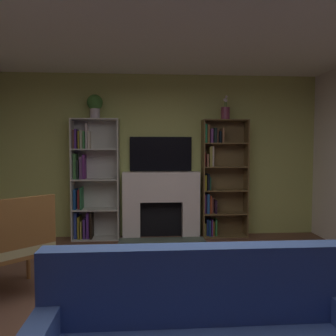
# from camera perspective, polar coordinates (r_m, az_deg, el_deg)

# --- Properties ---
(ground_plane) EXTENTS (7.03, 7.03, 0.00)m
(ground_plane) POSITION_cam_1_polar(r_m,az_deg,el_deg) (3.07, 1.70, -25.32)
(ground_plane) COLOR brown
(wall_back_accent) EXTENTS (5.44, 0.06, 2.71)m
(wall_back_accent) POSITION_cam_1_polar(r_m,az_deg,el_deg) (5.65, -1.28, 2.10)
(wall_back_accent) COLOR #B7BF65
(wall_back_accent) RESTS_ON ground_plane
(fireplace) EXTENTS (1.36, 0.56, 1.09)m
(fireplace) POSITION_cam_1_polar(r_m,az_deg,el_deg) (5.56, -1.19, -5.87)
(fireplace) COLOR white
(fireplace) RESTS_ON ground_plane
(tv) EXTENTS (1.03, 0.06, 0.57)m
(tv) POSITION_cam_1_polar(r_m,az_deg,el_deg) (5.59, -1.25, 2.40)
(tv) COLOR black
(tv) RESTS_ON fireplace
(bookshelf_left) EXTENTS (0.75, 0.32, 1.95)m
(bookshelf_left) POSITION_cam_1_polar(r_m,az_deg,el_deg) (5.59, -13.14, -2.35)
(bookshelf_left) COLOR beige
(bookshelf_left) RESTS_ON ground_plane
(bookshelf_right) EXTENTS (0.75, 0.28, 1.95)m
(bookshelf_right) POSITION_cam_1_polar(r_m,az_deg,el_deg) (5.67, 8.67, -1.71)
(bookshelf_right) COLOR brown
(bookshelf_right) RESTS_ON ground_plane
(potted_plant) EXTENTS (0.25, 0.25, 0.39)m
(potted_plant) POSITION_cam_1_polar(r_m,az_deg,el_deg) (5.56, -12.38, 10.50)
(potted_plant) COLOR silver
(potted_plant) RESTS_ON bookshelf_left
(vase_with_flowers) EXTENTS (0.15, 0.15, 0.39)m
(vase_with_flowers) POSITION_cam_1_polar(r_m,az_deg,el_deg) (5.65, 9.77, 9.34)
(vase_with_flowers) COLOR #853650
(vase_with_flowers) RESTS_ON bookshelf_right
(armchair) EXTENTS (0.91, 0.91, 1.01)m
(armchair) POSITION_cam_1_polar(r_m,az_deg,el_deg) (3.68, -25.03, -11.59)
(armchair) COLOR brown
(armchair) RESTS_ON ground_plane
(coffee_table) EXTENTS (0.76, 0.43, 0.37)m
(coffee_table) POSITION_cam_1_polar(r_m,az_deg,el_deg) (2.73, 3.42, -21.79)
(coffee_table) COLOR #8C704D
(coffee_table) RESTS_ON ground_plane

